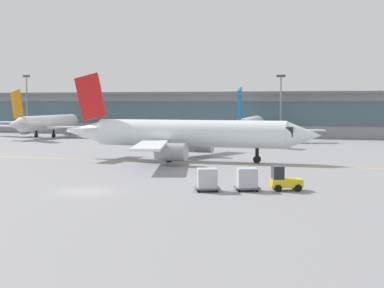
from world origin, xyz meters
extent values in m
plane|color=gray|center=(0.00, 0.00, 0.00)|extent=(400.00, 400.00, 0.00)
cube|color=yellow|center=(-0.08, 25.22, 0.00)|extent=(109.97, 3.42, 0.01)
cube|color=#9EA3A8|center=(0.00, 86.59, 4.50)|extent=(170.71, 8.00, 9.00)
cube|color=slate|center=(0.00, 82.51, 4.95)|extent=(163.88, 0.16, 5.04)
cube|color=slate|center=(0.00, 85.09, 9.30)|extent=(177.54, 11.00, 0.60)
cylinder|color=white|center=(-45.10, 65.99, 3.08)|extent=(4.25, 21.67, 2.99)
cone|color=white|center=(-45.84, 78.53, 3.08)|extent=(3.05, 3.75, 2.84)
cube|color=black|center=(-45.70, 76.15, 3.45)|extent=(2.49, 2.82, 1.05)
cone|color=white|center=(-44.33, 52.86, 3.08)|extent=(2.82, 4.93, 2.54)
cube|color=white|center=(-52.64, 63.79, 2.26)|extent=(12.63, 5.45, 0.25)
cylinder|color=#999EA3|center=(-50.26, 65.25, 1.43)|extent=(2.03, 3.27, 1.85)
cube|color=white|center=(-37.36, 64.69, 2.26)|extent=(12.55, 6.75, 0.25)
cylinder|color=#999EA3|center=(-39.90, 65.86, 1.43)|extent=(2.03, 3.27, 1.85)
cube|color=orange|center=(-44.39, 53.81, 7.13)|extent=(0.55, 4.04, 5.63)
cube|color=white|center=(-46.60, 54.03, 3.53)|extent=(4.51, 2.37, 0.21)
cube|color=white|center=(-42.21, 54.29, 3.53)|extent=(4.51, 2.37, 0.21)
cylinder|color=black|center=(-45.55, 73.52, 0.79)|extent=(0.39, 0.39, 1.58)
cylinder|color=black|center=(-45.55, 73.52, 0.40)|extent=(0.53, 0.82, 0.79)
cylinder|color=black|center=(-47.02, 64.12, 0.79)|extent=(0.39, 0.39, 1.58)
cylinder|color=black|center=(-47.02, 64.12, 0.40)|extent=(0.53, 0.82, 0.79)
cylinder|color=black|center=(-42.98, 64.36, 0.79)|extent=(0.39, 0.39, 1.58)
cylinder|color=black|center=(-42.98, 64.36, 0.40)|extent=(0.53, 0.82, 0.79)
cylinder|color=silver|center=(-1.42, 65.46, 3.08)|extent=(5.07, 21.76, 3.00)
cone|color=silver|center=(-2.64, 77.99, 3.08)|extent=(3.18, 3.85, 2.85)
cube|color=black|center=(-2.41, 75.60, 3.46)|extent=(2.59, 2.91, 1.05)
cone|color=silver|center=(-0.15, 52.34, 3.08)|extent=(3.00, 5.02, 2.55)
cube|color=silver|center=(-8.88, 62.97, 2.26)|extent=(12.64, 5.02, 0.25)
cylinder|color=#999EA3|center=(-6.56, 64.52, 1.43)|extent=(2.15, 3.34, 1.85)
cube|color=silver|center=(6.38, 64.45, 2.26)|extent=(12.51, 7.16, 0.25)
cylinder|color=#999EA3|center=(3.79, 65.53, 1.43)|extent=(2.15, 3.34, 1.85)
cube|color=#1472B2|center=(-0.24, 53.30, 7.14)|extent=(0.71, 4.05, 5.64)
cube|color=silver|center=(-2.47, 53.44, 3.53)|extent=(4.59, 2.53, 0.21)
cube|color=silver|center=(1.91, 53.86, 3.53)|extent=(4.59, 2.53, 0.21)
cylinder|color=black|center=(-2.15, 72.98, 0.79)|extent=(0.39, 0.39, 1.59)
cylinder|color=black|center=(-2.15, 72.98, 0.40)|extent=(0.56, 0.84, 0.79)
cylinder|color=black|center=(-3.27, 63.51, 0.79)|extent=(0.39, 0.39, 1.59)
cylinder|color=black|center=(-3.27, 63.51, 0.40)|extent=(0.56, 0.84, 0.79)
cylinder|color=black|center=(0.76, 63.91, 0.79)|extent=(0.39, 0.39, 1.59)
cylinder|color=black|center=(0.76, 63.91, 0.40)|extent=(0.56, 0.84, 0.79)
cylinder|color=white|center=(-0.08, 27.22, 3.51)|extent=(24.60, 4.09, 3.41)
cone|color=white|center=(14.22, 27.62, 3.51)|extent=(4.17, 3.35, 3.23)
cube|color=black|center=(11.50, 27.54, 3.93)|extent=(3.14, 2.74, 1.19)
cone|color=white|center=(-15.05, 26.80, 3.51)|extent=(5.53, 3.04, 2.89)
cube|color=white|center=(-2.32, 35.87, 2.57)|extent=(6.60, 14.38, 0.28)
cylinder|color=#999EA3|center=(-0.74, 33.11, 1.62)|extent=(3.66, 2.20, 2.10)
cube|color=white|center=(-1.83, 18.45, 2.57)|extent=(7.30, 14.33, 0.28)
cylinder|color=#999EA3|center=(-0.41, 21.30, 1.62)|extent=(3.66, 2.20, 2.10)
cube|color=red|center=(-13.96, 26.83, 8.11)|extent=(4.60, 0.49, 6.41)
cube|color=white|center=(-13.63, 29.35, 4.02)|extent=(2.54, 5.07, 0.24)
cube|color=white|center=(-13.49, 24.34, 4.02)|extent=(2.54, 5.07, 0.24)
cylinder|color=black|center=(8.50, 27.46, 0.90)|extent=(0.44, 0.44, 1.80)
cylinder|color=black|center=(8.50, 27.46, 0.45)|extent=(0.92, 0.58, 0.90)
cylinder|color=black|center=(-2.14, 29.46, 0.90)|extent=(0.44, 0.44, 1.80)
cylinder|color=black|center=(-2.14, 29.46, 0.45)|extent=(0.92, 0.58, 0.90)
cylinder|color=black|center=(-2.01, 24.86, 0.90)|extent=(0.44, 0.44, 1.80)
cylinder|color=black|center=(-2.01, 24.86, 0.45)|extent=(0.92, 0.58, 0.90)
cube|color=yellow|center=(15.85, 6.06, 0.65)|extent=(2.94, 2.30, 0.70)
cube|color=#1E2328|center=(15.16, 5.77, 1.55)|extent=(1.31, 1.49, 1.10)
cylinder|color=black|center=(16.36, 7.04, 0.30)|extent=(0.64, 0.44, 0.60)
cylinder|color=black|center=(16.91, 5.75, 0.30)|extent=(0.64, 0.44, 0.60)
cylinder|color=black|center=(14.80, 6.37, 0.30)|extent=(0.64, 0.44, 0.60)
cylinder|color=black|center=(15.34, 5.09, 0.30)|extent=(0.64, 0.44, 0.60)
cube|color=#595B60|center=(12.74, 4.74, 0.28)|extent=(2.56, 2.29, 0.12)
cube|color=#B2B7C1|center=(12.74, 4.74, 1.14)|extent=(2.06, 2.01, 1.60)
cylinder|color=black|center=(13.15, 5.68, 0.11)|extent=(0.24, 0.18, 0.22)
cylinder|color=black|center=(13.70, 4.39, 0.11)|extent=(0.24, 0.18, 0.22)
cylinder|color=black|center=(11.77, 5.09, 0.11)|extent=(0.24, 0.18, 0.22)
cylinder|color=black|center=(12.32, 3.80, 0.11)|extent=(0.24, 0.18, 0.22)
cube|color=#595B60|center=(9.62, 3.42, 0.28)|extent=(2.56, 2.29, 0.12)
cube|color=#B2B7C1|center=(9.62, 3.42, 1.14)|extent=(2.06, 2.01, 1.60)
cylinder|color=black|center=(10.04, 4.36, 0.11)|extent=(0.24, 0.18, 0.22)
cylinder|color=black|center=(10.59, 3.07, 0.11)|extent=(0.24, 0.18, 0.22)
cylinder|color=black|center=(8.66, 3.77, 0.11)|extent=(0.24, 0.18, 0.22)
cylinder|color=black|center=(9.21, 2.48, 0.11)|extent=(0.24, 0.18, 0.22)
cylinder|color=gray|center=(-59.88, 79.90, 6.64)|extent=(0.36, 0.36, 13.29)
cube|color=#3F3F42|center=(-59.88, 79.90, 13.54)|extent=(1.80, 0.30, 0.50)
cylinder|color=gray|center=(1.86, 79.02, 6.24)|extent=(0.36, 0.36, 12.48)
cube|color=#3F3F42|center=(1.86, 79.02, 12.73)|extent=(1.80, 0.30, 0.50)
camera|label=1|loc=(24.59, -44.39, 7.60)|focal=56.19mm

